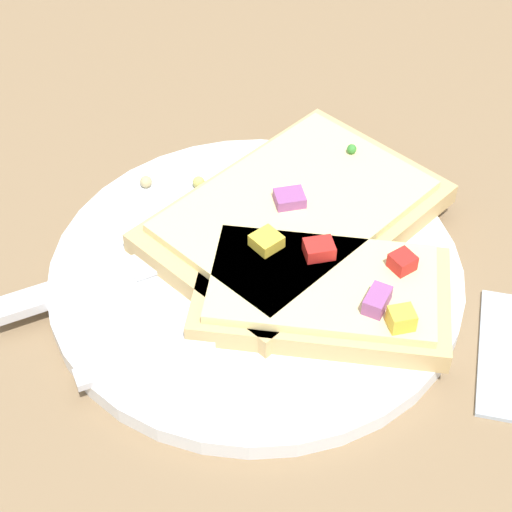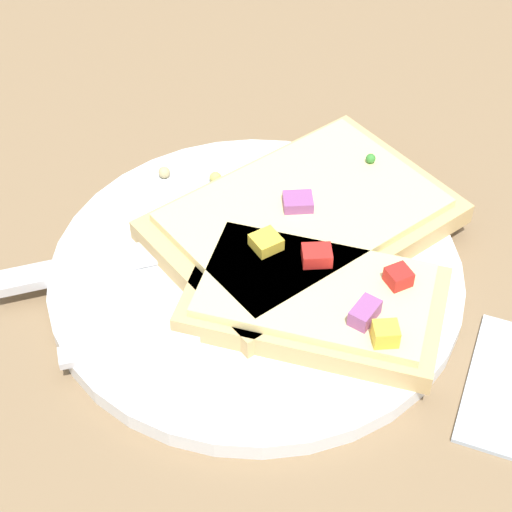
{
  "view_description": "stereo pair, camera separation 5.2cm",
  "coord_description": "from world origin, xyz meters",
  "px_view_note": "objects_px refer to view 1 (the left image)",
  "views": [
    {
      "loc": [
        -0.08,
        0.35,
        0.39
      ],
      "look_at": [
        0.0,
        0.0,
        0.02
      ],
      "focal_mm": 60.0,
      "sensor_mm": 36.0,
      "label": 1
    },
    {
      "loc": [
        -0.13,
        0.34,
        0.39
      ],
      "look_at": [
        0.0,
        0.0,
        0.02
      ],
      "focal_mm": 60.0,
      "sensor_mm": 36.0,
      "label": 2
    }
  ],
  "objects_px": {
    "fork": "(278,316)",
    "pizza_slice_main": "(295,215)",
    "knife": "(144,265)",
    "pizza_slice_corner": "(323,292)",
    "plate": "(256,274)"
  },
  "relations": [
    {
      "from": "fork",
      "to": "knife",
      "type": "relative_size",
      "value": 0.99
    },
    {
      "from": "knife",
      "to": "pizza_slice_corner",
      "type": "relative_size",
      "value": 1.22
    },
    {
      "from": "plate",
      "to": "pizza_slice_main",
      "type": "xyz_separation_m",
      "value": [
        -0.02,
        -0.04,
        0.02
      ]
    },
    {
      "from": "knife",
      "to": "pizza_slice_main",
      "type": "relative_size",
      "value": 0.86
    },
    {
      "from": "fork",
      "to": "pizza_slice_corner",
      "type": "xyz_separation_m",
      "value": [
        -0.02,
        -0.02,
        0.01
      ]
    },
    {
      "from": "knife",
      "to": "pizza_slice_corner",
      "type": "distance_m",
      "value": 0.11
    },
    {
      "from": "plate",
      "to": "fork",
      "type": "xyz_separation_m",
      "value": [
        -0.02,
        0.04,
        0.01
      ]
    },
    {
      "from": "knife",
      "to": "plate",
      "type": "bearing_deg",
      "value": -24.47
    },
    {
      "from": "fork",
      "to": "pizza_slice_main",
      "type": "height_order",
      "value": "pizza_slice_main"
    },
    {
      "from": "fork",
      "to": "pizza_slice_main",
      "type": "relative_size",
      "value": 0.85
    },
    {
      "from": "fork",
      "to": "pizza_slice_corner",
      "type": "relative_size",
      "value": 1.21
    },
    {
      "from": "pizza_slice_main",
      "to": "pizza_slice_corner",
      "type": "relative_size",
      "value": 1.42
    },
    {
      "from": "pizza_slice_main",
      "to": "pizza_slice_corner",
      "type": "height_order",
      "value": "pizza_slice_corner"
    },
    {
      "from": "fork",
      "to": "pizza_slice_corner",
      "type": "bearing_deg",
      "value": 2.51
    },
    {
      "from": "fork",
      "to": "knife",
      "type": "bearing_deg",
      "value": 130.86
    }
  ]
}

